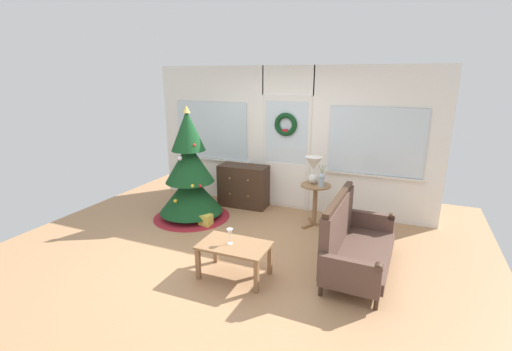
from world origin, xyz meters
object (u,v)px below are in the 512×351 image
object	(u,v)px
flower_vase	(322,179)
settee_sofa	(352,242)
dresser_cabinet	(244,186)
coffee_table	(234,249)
table_lamp	(314,166)
gift_box	(206,220)
wine_glass	(230,233)
side_table	(315,197)
christmas_tree	(190,179)

from	to	relation	value
flower_vase	settee_sofa	bearing A→B (deg)	-59.08
dresser_cabinet	settee_sofa	xyz separation A→B (m)	(2.22, -1.55, -0.01)
settee_sofa	coffee_table	world-z (taller)	settee_sofa
table_lamp	gift_box	size ratio (longest dim) A/B	2.29
table_lamp	flower_vase	size ratio (longest dim) A/B	1.26
dresser_cabinet	settee_sofa	bearing A→B (deg)	-34.86
wine_glass	flower_vase	bearing A→B (deg)	70.32
side_table	wine_glass	world-z (taller)	side_table
table_lamp	side_table	bearing A→B (deg)	-33.69
christmas_tree	wine_glass	world-z (taller)	christmas_tree
dresser_cabinet	flower_vase	world-z (taller)	flower_vase
gift_box	table_lamp	bearing A→B (deg)	25.87
settee_sofa	flower_vase	world-z (taller)	flower_vase
table_lamp	wine_glass	distance (m)	2.06
dresser_cabinet	side_table	world-z (taller)	dresser_cabinet
flower_vase	coffee_table	distance (m)	2.00
coffee_table	dresser_cabinet	bearing A→B (deg)	112.45
side_table	flower_vase	xyz separation A→B (m)	(0.10, -0.06, 0.32)
settee_sofa	coffee_table	distance (m)	1.48
flower_vase	side_table	bearing A→B (deg)	149.04
side_table	table_lamp	size ratio (longest dim) A/B	1.59
christmas_tree	dresser_cabinet	bearing A→B (deg)	55.40
gift_box	wine_glass	bearing A→B (deg)	-48.27
coffee_table	wine_glass	distance (m)	0.21
christmas_tree	gift_box	bearing A→B (deg)	-29.16
coffee_table	flower_vase	bearing A→B (deg)	71.69
dresser_cabinet	wine_glass	distance (m)	2.47
settee_sofa	wine_glass	distance (m)	1.54
christmas_tree	dresser_cabinet	distance (m)	1.09
christmas_tree	gift_box	world-z (taller)	christmas_tree
flower_vase	wine_glass	bearing A→B (deg)	-109.68
side_table	gift_box	size ratio (longest dim) A/B	3.64
settee_sofa	flower_vase	size ratio (longest dim) A/B	4.55
flower_vase	gift_box	size ratio (longest dim) A/B	1.82
gift_box	dresser_cabinet	bearing A→B (deg)	81.00
side_table	table_lamp	xyz separation A→B (m)	(-0.06, 0.04, 0.49)
table_lamp	wine_glass	world-z (taller)	table_lamp
christmas_tree	settee_sofa	bearing A→B (deg)	-13.66
dresser_cabinet	gift_box	world-z (taller)	dresser_cabinet
side_table	flower_vase	world-z (taller)	flower_vase
dresser_cabinet	side_table	distance (m)	1.51
wine_glass	christmas_tree	bearing A→B (deg)	136.12
table_lamp	flower_vase	distance (m)	0.25
settee_sofa	side_table	xyz separation A→B (m)	(-0.77, 1.17, 0.12)
flower_vase	coffee_table	xyz separation A→B (m)	(-0.61, -1.85, -0.45)
settee_sofa	table_lamp	size ratio (longest dim) A/B	3.62
settee_sofa	wine_glass	size ratio (longest dim) A/B	8.17
dresser_cabinet	table_lamp	distance (m)	1.55
christmas_tree	side_table	distance (m)	2.12
table_lamp	coffee_table	world-z (taller)	table_lamp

